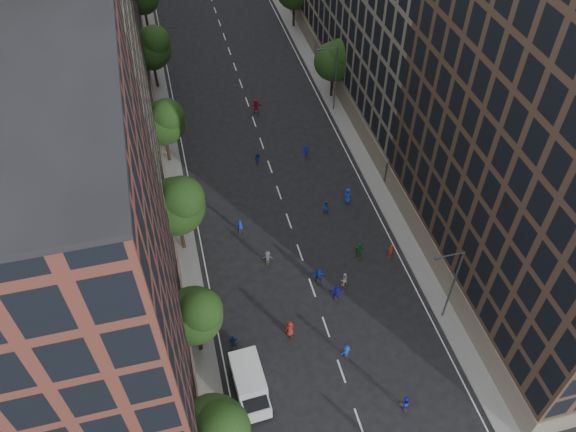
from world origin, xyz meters
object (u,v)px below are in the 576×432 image
Objects in this scene: streetlamp_near at (451,282)px; skater_0 at (261,396)px; streetlamp_far at (334,75)px; skater_2 at (405,403)px; cargo_van at (250,384)px.

skater_0 is at bearing -167.15° from streetlamp_near.
streetlamp_near is 18.45m from skater_0.
streetlamp_near reaches higher than skater_0.
skater_0 is (-17.51, -36.99, -4.26)m from streetlamp_far.
streetlamp_far is 41.15m from skater_0.
skater_2 is (10.96, -3.30, -0.11)m from skater_0.
streetlamp_near is 5.63× the size of skater_2.
skater_0 is at bearing -115.33° from streetlamp_far.
cargo_van reaches higher than skater_2.
streetlamp_far is 41.06m from skater_2.
streetlamp_near is 1.69× the size of cargo_van.
streetlamp_far is at bearing 60.54° from cargo_van.
cargo_van is at bearing -170.63° from streetlamp_near.
streetlamp_far is at bearing -137.23° from skater_0.
skater_2 is at bearing -99.23° from streetlamp_far.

